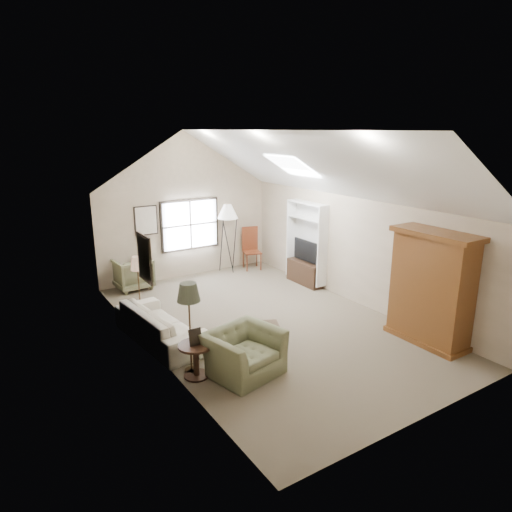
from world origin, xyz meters
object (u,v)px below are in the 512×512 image
armoire (431,288)px  armchair_far (133,273)px  side_table (196,360)px  side_chair (252,249)px  sofa (161,324)px  coffee_table (257,335)px  armchair_near (244,353)px

armoire → armchair_far: size_ratio=2.44×
armchair_far → side_table: (-0.51, -4.89, -0.12)m
side_table → side_chair: 6.19m
sofa → side_chair: 5.09m
armchair_far → side_chair: bearing=173.4°
sofa → side_chair: bearing=-58.6°
sofa → armchair_far: 3.33m
side_table → side_chair: size_ratio=0.47×
coffee_table → side_chair: (2.56, 4.28, 0.41)m
armoire → side_table: bearing=164.5°
armoire → coffee_table: 3.44m
armchair_near → coffee_table: bearing=31.9°
coffee_table → side_chair: 5.01m
side_chair → armchair_far: bearing=-167.3°
armchair_near → coffee_table: armchair_near is taller
sofa → armchair_far: armchair_far is taller
armchair_far → coffee_table: bearing=98.9°
coffee_table → side_table: size_ratio=1.40×
armchair_far → side_chair: 3.54m
armchair_far → armchair_near: bearing=89.1°
armoire → side_chair: (-0.35, 5.90, -0.48)m
armchair_near → coffee_table: 1.07m
armoire → side_chair: size_ratio=1.77×
sofa → armoire: bearing=-128.7°
armoire → armchair_near: bearing=166.6°
armchair_far → side_table: size_ratio=1.54×
sofa → side_table: (0.00, -1.60, -0.05)m
armoire → side_chair: armoire is taller
armchair_near → side_chair: (3.31, 5.02, 0.24)m
armchair_far → sofa: bearing=78.0°
armchair_far → coffee_table: (0.97, -4.49, -0.20)m
armchair_far → coffee_table: size_ratio=1.10×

